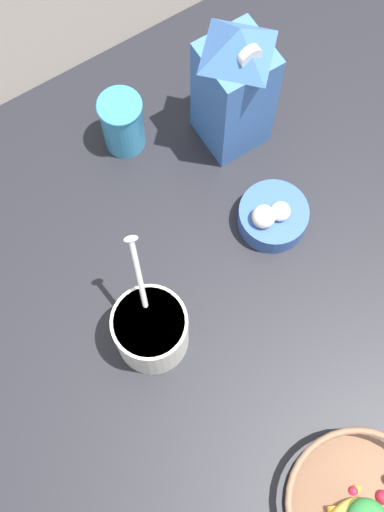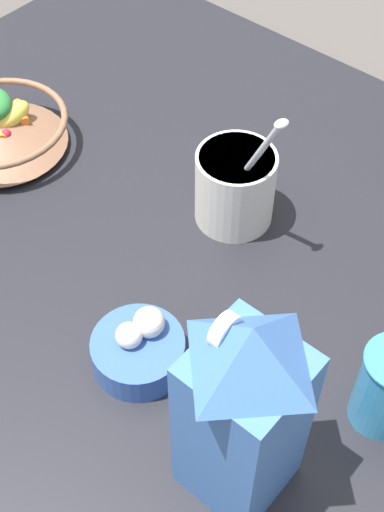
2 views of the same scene
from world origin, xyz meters
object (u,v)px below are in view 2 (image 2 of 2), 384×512
object	(u,v)px
milk_carton	(243,412)
garlic_bowl	(139,349)
fruit_bowl	(0,128)
yogurt_tub	(235,184)

from	to	relation	value
milk_carton	garlic_bowl	distance (m)	0.21
fruit_bowl	garlic_bowl	distance (m)	0.44
yogurt_tub	fruit_bowl	bearing A→B (deg)	-72.15
milk_carton	garlic_bowl	size ratio (longest dim) A/B	2.49
fruit_bowl	milk_carton	bearing A→B (deg)	73.26
garlic_bowl	milk_carton	bearing A→B (deg)	78.66
garlic_bowl	yogurt_tub	bearing A→B (deg)	-166.36
fruit_bowl	yogurt_tub	world-z (taller)	yogurt_tub
yogurt_tub	garlic_bowl	distance (m)	0.27
yogurt_tub	garlic_bowl	size ratio (longest dim) A/B	2.07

